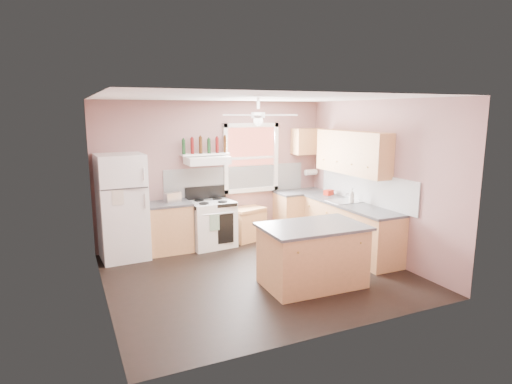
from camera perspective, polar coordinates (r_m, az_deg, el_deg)
name	(u,v)px	position (r m, az deg, el deg)	size (l,w,h in m)	color
floor	(258,274)	(6.80, 0.28, -10.91)	(4.50, 4.50, 0.00)	black
ceiling	(258,98)	(6.32, 0.30, 12.48)	(4.50, 4.50, 0.00)	white
wall_back	(214,172)	(8.29, -5.57, 2.65)	(4.50, 0.05, 2.70)	#8D6561
wall_right	(378,180)	(7.65, 15.98, 1.61)	(0.05, 4.00, 2.70)	#8D6561
wall_left	(98,202)	(5.87, -20.33, -1.32)	(0.05, 4.00, 2.70)	#8D6561
backsplash_back	(237,180)	(8.43, -2.57, 1.62)	(2.90, 0.03, 0.55)	white
backsplash_right	(365,187)	(7.88, 14.29, 0.66)	(0.03, 2.60, 0.55)	white
window_view	(251,158)	(8.49, -0.70, 4.59)	(1.00, 0.02, 1.20)	brown
window_frame	(251,158)	(8.46, -0.62, 4.57)	(1.16, 0.07, 1.36)	white
refrigerator	(122,207)	(7.62, -17.43, -1.92)	(0.77, 0.74, 1.81)	white
base_cabinet_left	(165,229)	(7.89, -12.00, -4.78)	(0.90, 0.60, 0.86)	tan
counter_left	(164,204)	(7.78, -12.13, -1.59)	(0.92, 0.62, 0.04)	#3F3F41
toaster	(172,197)	(7.80, -11.09, -0.69)	(0.28, 0.16, 0.18)	silver
stove	(211,224)	(8.06, -5.99, -4.26)	(0.81, 0.64, 0.86)	white
range_hood	(207,160)	(7.92, -6.54, 4.23)	(0.78, 0.50, 0.14)	white
bottle_shelf	(205,154)	(8.02, -6.82, 5.02)	(0.90, 0.26, 0.03)	white
cart	(247,224)	(8.44, -1.14, -4.27)	(0.65, 0.43, 0.65)	tan
base_cabinet_corner	(301,213)	(8.89, 5.98, -2.85)	(1.00, 0.60, 0.86)	tan
base_cabinet_right	(350,229)	(7.87, 12.41, -4.84)	(0.60, 2.20, 0.86)	tan
counter_corner	(301,192)	(8.79, 6.03, 0.00)	(1.02, 0.62, 0.04)	#3F3F41
counter_right	(350,205)	(7.76, 12.48, -1.64)	(0.62, 2.22, 0.04)	#3F3F41
sink	(344,202)	(7.91, 11.62, -1.26)	(0.55, 0.45, 0.03)	silver
faucet	(351,197)	(7.99, 12.57, -0.63)	(0.03, 0.03, 0.14)	silver
upper_cabinet_right	(352,153)	(7.86, 12.70, 5.16)	(0.33, 1.80, 0.76)	tan
upper_cabinet_corner	(307,141)	(8.88, 6.86, 6.73)	(0.60, 0.33, 0.52)	tan
paper_towel	(311,172)	(9.03, 7.32, 2.64)	(0.12, 0.12, 0.26)	white
island	(312,256)	(6.33, 7.52, -8.52)	(1.40, 0.89, 0.86)	tan
island_top	(313,227)	(6.20, 7.62, -4.58)	(1.48, 0.97, 0.04)	#3F3F41
ceiling_fan_hub	(258,115)	(6.32, 0.30, 10.21)	(0.20, 0.20, 0.08)	white
soap_bottle	(352,196)	(7.77, 12.63, -0.50)	(0.10, 0.10, 0.26)	silver
red_caddy	(329,192)	(8.44, 9.66, -0.06)	(0.18, 0.12, 0.10)	red
wine_bottles	(205,146)	(8.01, -6.79, 6.17)	(0.86, 0.06, 0.31)	#143819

